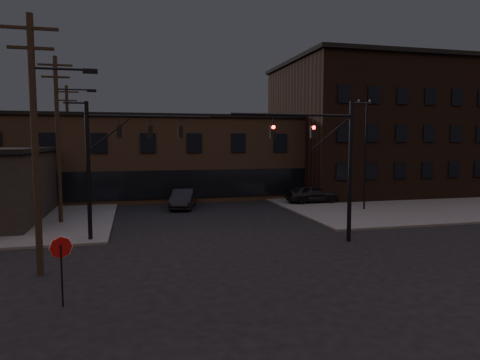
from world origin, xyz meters
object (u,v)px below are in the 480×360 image
parked_car_lot_b (409,188)px  parked_car_lot_a (312,193)px  traffic_signal_near (332,156)px  car_crossing (183,199)px  stop_sign (61,255)px  traffic_signal_far (111,154)px

parked_car_lot_b → parked_car_lot_a: bearing=111.8°
traffic_signal_near → parked_car_lot_a: traffic_signal_near is taller
car_crossing → stop_sign: bearing=-93.2°
traffic_signal_far → car_crossing: size_ratio=1.60×
stop_sign → car_crossing: 22.06m
stop_sign → parked_car_lot_b: stop_sign is taller
traffic_signal_far → parked_car_lot_a: 20.57m
stop_sign → car_crossing: stop_sign is taller
parked_car_lot_b → stop_sign: bearing=137.6°
traffic_signal_far → parked_car_lot_b: traffic_signal_far is taller
parked_car_lot_a → car_crossing: size_ratio=0.98×
traffic_signal_far → parked_car_lot_b: (29.05, 13.10, -4.12)m
traffic_signal_near → stop_sign: size_ratio=3.23×
parked_car_lot_a → stop_sign: bearing=137.1°
traffic_signal_near → parked_car_lot_b: (16.98, 16.60, -4.04)m
traffic_signal_far → stop_sign: traffic_signal_far is taller
car_crossing → traffic_signal_far: bearing=-101.5°
stop_sign → parked_car_lot_b: size_ratio=0.49×
traffic_signal_near → car_crossing: bearing=115.0°
traffic_signal_far → parked_car_lot_b: size_ratio=1.57×
traffic_signal_far → traffic_signal_near: bearing=-16.2°
traffic_signal_near → car_crossing: traffic_signal_near is taller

